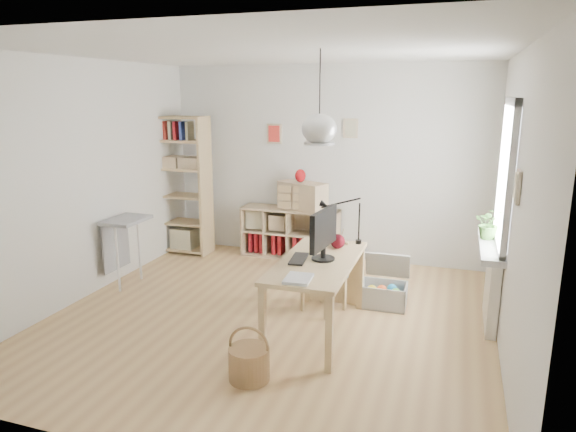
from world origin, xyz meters
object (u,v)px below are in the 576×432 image
(tall_bookshelf, at_px, (182,180))
(drawer_chest, at_px, (303,196))
(monitor, at_px, (324,232))
(storage_chest, at_px, (385,289))
(chair, at_px, (327,271))
(desk, at_px, (317,269))
(cube_shelf, at_px, (290,236))

(tall_bookshelf, bearing_deg, drawer_chest, 7.73)
(monitor, bearing_deg, tall_bookshelf, 150.92)
(tall_bookshelf, bearing_deg, storage_chest, -18.52)
(chair, relative_size, monitor, 1.36)
(chair, height_order, monitor, monitor)
(desk, relative_size, storage_chest, 2.57)
(storage_chest, height_order, monitor, monitor)
(monitor, bearing_deg, drawer_chest, 118.81)
(cube_shelf, xyz_separation_m, chair, (0.98, -1.67, 0.14))
(cube_shelf, height_order, tall_bookshelf, tall_bookshelf)
(tall_bookshelf, distance_m, chair, 2.97)
(tall_bookshelf, xyz_separation_m, monitor, (2.63, -1.92, -0.06))
(tall_bookshelf, height_order, chair, tall_bookshelf)
(desk, bearing_deg, monitor, 36.14)
(desk, xyz_separation_m, storage_chest, (0.54, 0.90, -0.48))
(cube_shelf, distance_m, tall_bookshelf, 1.77)
(chair, bearing_deg, drawer_chest, 139.87)
(storage_chest, bearing_deg, desk, -122.20)
(cube_shelf, xyz_separation_m, tall_bookshelf, (-1.56, -0.28, 0.79))
(cube_shelf, height_order, drawer_chest, drawer_chest)
(chair, height_order, storage_chest, chair)
(tall_bookshelf, bearing_deg, monitor, -36.03)
(desk, height_order, monitor, monitor)
(cube_shelf, relative_size, monitor, 2.46)
(storage_chest, bearing_deg, cube_shelf, 138.38)
(desk, distance_m, storage_chest, 1.16)
(chair, xyz_separation_m, monitor, (0.09, -0.53, 0.59))
(cube_shelf, height_order, chair, chair)
(desk, relative_size, drawer_chest, 2.22)
(monitor, bearing_deg, storage_chest, 67.32)
(cube_shelf, distance_m, chair, 1.94)
(drawer_chest, bearing_deg, desk, -47.71)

